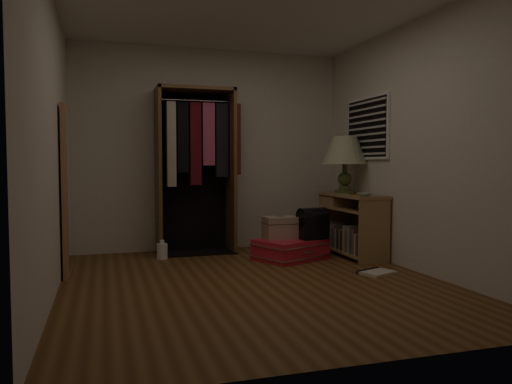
{
  "coord_description": "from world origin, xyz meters",
  "views": [
    {
      "loc": [
        -1.34,
        -4.42,
        1.12
      ],
      "look_at": [
        0.3,
        0.95,
        0.8
      ],
      "focal_mm": 35.0,
      "sensor_mm": 36.0,
      "label": 1
    }
  ],
  "objects_px": {
    "black_bag": "(313,223)",
    "train_case": "(280,227)",
    "console_bookshelf": "(350,223)",
    "open_wardrobe": "(198,156)",
    "table_lamp": "(345,152)",
    "white_jug": "(162,251)",
    "floor_mirror": "(67,190)",
    "pink_suitcase": "(291,249)"
  },
  "relations": [
    {
      "from": "pink_suitcase",
      "to": "table_lamp",
      "type": "distance_m",
      "value": 1.42
    },
    {
      "from": "floor_mirror",
      "to": "pink_suitcase",
      "type": "bearing_deg",
      "value": -0.16
    },
    {
      "from": "console_bookshelf",
      "to": "white_jug",
      "type": "height_order",
      "value": "console_bookshelf"
    },
    {
      "from": "floor_mirror",
      "to": "train_case",
      "type": "relative_size",
      "value": 4.4
    },
    {
      "from": "console_bookshelf",
      "to": "train_case",
      "type": "height_order",
      "value": "console_bookshelf"
    },
    {
      "from": "console_bookshelf",
      "to": "train_case",
      "type": "bearing_deg",
      "value": -179.93
    },
    {
      "from": "floor_mirror",
      "to": "pink_suitcase",
      "type": "relative_size",
      "value": 1.78
    },
    {
      "from": "train_case",
      "to": "table_lamp",
      "type": "relative_size",
      "value": 0.55
    },
    {
      "from": "console_bookshelf",
      "to": "black_bag",
      "type": "height_order",
      "value": "console_bookshelf"
    },
    {
      "from": "train_case",
      "to": "white_jug",
      "type": "distance_m",
      "value": 1.42
    },
    {
      "from": "open_wardrobe",
      "to": "black_bag",
      "type": "bearing_deg",
      "value": -35.43
    },
    {
      "from": "table_lamp",
      "to": "train_case",
      "type": "bearing_deg",
      "value": -169.96
    },
    {
      "from": "black_bag",
      "to": "train_case",
      "type": "bearing_deg",
      "value": 150.31
    },
    {
      "from": "pink_suitcase",
      "to": "train_case",
      "type": "relative_size",
      "value": 2.47
    },
    {
      "from": "open_wardrobe",
      "to": "black_bag",
      "type": "xyz_separation_m",
      "value": [
        1.2,
        -0.85,
        -0.79
      ]
    },
    {
      "from": "open_wardrobe",
      "to": "table_lamp",
      "type": "relative_size",
      "value": 2.89
    },
    {
      "from": "table_lamp",
      "to": "pink_suitcase",
      "type": "bearing_deg",
      "value": -164.76
    },
    {
      "from": "pink_suitcase",
      "to": "train_case",
      "type": "distance_m",
      "value": 0.28
    },
    {
      "from": "table_lamp",
      "to": "white_jug",
      "type": "height_order",
      "value": "table_lamp"
    },
    {
      "from": "table_lamp",
      "to": "white_jug",
      "type": "xyz_separation_m",
      "value": [
        -2.24,
        0.24,
        -1.17
      ]
    },
    {
      "from": "floor_mirror",
      "to": "open_wardrobe",
      "type": "bearing_deg",
      "value": 27.33
    },
    {
      "from": "open_wardrobe",
      "to": "table_lamp",
      "type": "distance_m",
      "value": 1.84
    },
    {
      "from": "console_bookshelf",
      "to": "train_case",
      "type": "distance_m",
      "value": 0.91
    },
    {
      "from": "black_bag",
      "to": "white_jug",
      "type": "xyz_separation_m",
      "value": [
        -1.68,
        0.53,
        -0.33
      ]
    },
    {
      "from": "floor_mirror",
      "to": "pink_suitcase",
      "type": "height_order",
      "value": "floor_mirror"
    },
    {
      "from": "pink_suitcase",
      "to": "train_case",
      "type": "xyz_separation_m",
      "value": [
        -0.11,
        0.06,
        0.25
      ]
    },
    {
      "from": "floor_mirror",
      "to": "console_bookshelf",
      "type": "bearing_deg",
      "value": 0.9
    },
    {
      "from": "pink_suitcase",
      "to": "console_bookshelf",
      "type": "bearing_deg",
      "value": -20.13
    },
    {
      "from": "open_wardrobe",
      "to": "pink_suitcase",
      "type": "xyz_separation_m",
      "value": [
        0.95,
        -0.78,
        -1.09
      ]
    },
    {
      "from": "white_jug",
      "to": "floor_mirror",
      "type": "bearing_deg",
      "value": -155.72
    },
    {
      "from": "open_wardrobe",
      "to": "black_bag",
      "type": "distance_m",
      "value": 1.66
    },
    {
      "from": "black_bag",
      "to": "table_lamp",
      "type": "xyz_separation_m",
      "value": [
        0.56,
        0.29,
        0.84
      ]
    },
    {
      "from": "table_lamp",
      "to": "white_jug",
      "type": "relative_size",
      "value": 3.17
    },
    {
      "from": "console_bookshelf",
      "to": "train_case",
      "type": "xyz_separation_m",
      "value": [
        -0.91,
        -0.0,
        -0.02
      ]
    },
    {
      "from": "white_jug",
      "to": "open_wardrobe",
      "type": "bearing_deg",
      "value": 33.07
    },
    {
      "from": "console_bookshelf",
      "to": "open_wardrobe",
      "type": "bearing_deg",
      "value": 157.65
    },
    {
      "from": "console_bookshelf",
      "to": "table_lamp",
      "type": "relative_size",
      "value": 1.58
    },
    {
      "from": "open_wardrobe",
      "to": "train_case",
      "type": "xyz_separation_m",
      "value": [
        0.84,
        -0.72,
        -0.84
      ]
    },
    {
      "from": "floor_mirror",
      "to": "train_case",
      "type": "xyz_separation_m",
      "value": [
        2.33,
        0.05,
        -0.48
      ]
    },
    {
      "from": "pink_suitcase",
      "to": "table_lamp",
      "type": "bearing_deg",
      "value": -9.04
    },
    {
      "from": "train_case",
      "to": "black_bag",
      "type": "distance_m",
      "value": 0.38
    },
    {
      "from": "table_lamp",
      "to": "white_jug",
      "type": "bearing_deg",
      "value": 173.89
    }
  ]
}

